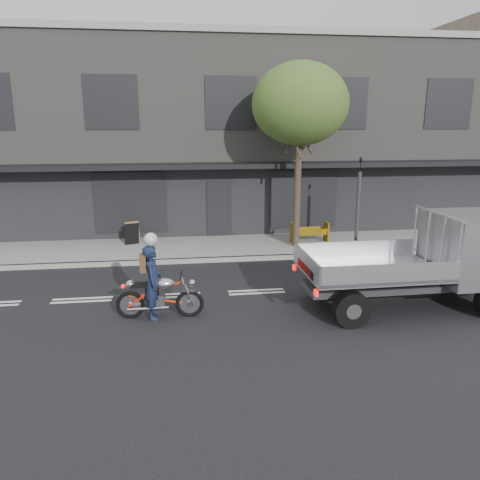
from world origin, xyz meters
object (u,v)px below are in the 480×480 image
Objects in this scene: traffic_light_pole at (358,210)px; rider at (153,282)px; motorcycle at (160,295)px; sandwich_board at (132,234)px; street_tree at (300,105)px; flatbed_ute at (454,252)px; construction_barrier at (311,233)px.

traffic_light_pole reaches higher than rider.
motorcycle reaches higher than sandwich_board.
sandwich_board is at bearing 104.45° from motorcycle.
motorcycle is (-6.85, -4.76, -1.08)m from traffic_light_pole.
street_tree is at bearing -29.75° from sandwich_board.
traffic_light_pole is 1.62× the size of motorcycle.
street_tree is at bearing 114.32° from flatbed_ute.
rider is 0.34× the size of flatbed_ute.
traffic_light_pole is 4.96m from flatbed_ute.
construction_barrier is (-1.32, 1.20, -1.10)m from traffic_light_pole.
flatbed_ute is at bearing 2.66° from motorcycle.
sandwich_board is (-8.11, 1.90, -1.08)m from traffic_light_pole.
motorcycle is (-4.85, -5.61, -4.71)m from street_tree.
traffic_light_pole is at bearing 97.30° from flatbed_ute.
sandwich_board is (-8.81, 6.80, -0.86)m from flatbed_ute.
flatbed_ute is at bearing -71.66° from construction_barrier.
street_tree is 8.69m from rider.
sandwich_board is (-6.79, 0.70, 0.02)m from construction_barrier.
motorcycle is 8.13m from construction_barrier.
street_tree is 4.23m from traffic_light_pole.
sandwich_board reaches higher than construction_barrier.
sandwich_board is at bearing 13.19° from rider.
street_tree reaches higher than construction_barrier.
flatbed_ute is (2.70, -5.75, -3.85)m from street_tree.
traffic_light_pole is 8.50m from rider.
traffic_light_pole reaches higher than construction_barrier.
traffic_light_pole reaches higher than motorcycle.
construction_barrier is 6.82m from sandwich_board.
construction_barrier is at bearing 50.91° from motorcycle.
street_tree is 4.78m from construction_barrier.
traffic_light_pole is 8.41m from motorcycle.
rider is 8.24m from construction_barrier.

